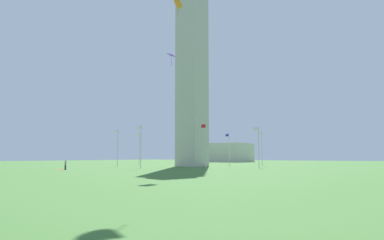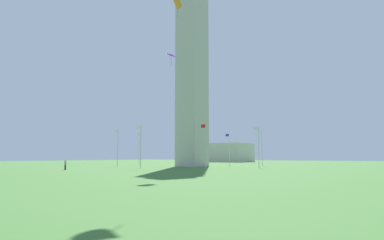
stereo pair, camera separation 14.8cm
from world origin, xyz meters
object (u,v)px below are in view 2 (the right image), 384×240
(person_gray_shirt, at_px, (65,165))
(obelisk_monument, at_px, (192,57))
(flagpole_n, at_px, (139,147))
(kite_orange_box, at_px, (178,3))
(flagpole_e, at_px, (141,144))
(flagpole_se, at_px, (206,144))
(flagpole_w, at_px, (229,148))
(flagpole_sw, at_px, (262,147))
(picnic_blanket_near_first_person, at_px, (60,170))
(kite_purple_diamond, at_px, (171,55))
(flagpole_nw, at_px, (182,148))
(distant_building, at_px, (216,153))
(flagpole_ne, at_px, (117,146))
(flagpole_s, at_px, (258,145))

(person_gray_shirt, bearing_deg, obelisk_monument, -30.91)
(flagpole_n, relative_size, kite_orange_box, 2.85)
(obelisk_monument, bearing_deg, flagpole_e, 89.80)
(flagpole_se, distance_m, flagpole_w, 30.71)
(flagpole_n, relative_size, flagpole_sw, 1.00)
(picnic_blanket_near_first_person, bearing_deg, flagpole_se, -136.35)
(flagpole_e, bearing_deg, flagpole_n, -45.00)
(kite_purple_diamond, bearing_deg, flagpole_nw, -56.23)
(flagpole_se, distance_m, distant_building, 88.65)
(flagpole_n, xyz_separation_m, distant_building, (17.76, -63.95, -0.77))
(flagpole_nw, xyz_separation_m, picnic_blanket_near_first_person, (-5.00, 41.16, -4.55))
(kite_orange_box, height_order, distant_building, kite_orange_box)
(flagpole_ne, height_order, flagpole_se, same)
(flagpole_n, bearing_deg, kite_orange_box, 141.90)
(person_gray_shirt, relative_size, picnic_blanket_near_first_person, 0.93)
(obelisk_monument, distance_m, flagpole_w, 26.62)
(distant_building, bearing_deg, flagpole_sw, 131.47)
(flagpole_nw, relative_size, kite_purple_diamond, 3.42)
(obelisk_monument, distance_m, kite_orange_box, 30.43)
(kite_purple_diamond, bearing_deg, person_gray_shirt, 52.02)
(flagpole_n, relative_size, flagpole_se, 1.00)
(person_gray_shirt, distance_m, kite_orange_box, 32.82)
(distant_building, bearing_deg, flagpole_e, 113.11)
(obelisk_monument, height_order, flagpole_sw, obelisk_monument)
(flagpole_ne, height_order, person_gray_shirt, flagpole_ne)
(flagpole_s, distance_m, flagpole_nw, 30.71)
(obelisk_monument, distance_m, flagpole_sw, 26.59)
(distant_building, bearing_deg, kite_purple_diamond, 117.16)
(picnic_blanket_near_first_person, bearing_deg, flagpole_ne, -74.19)
(obelisk_monument, relative_size, flagpole_se, 6.08)
(obelisk_monument, relative_size, kite_orange_box, 17.36)
(flagpole_ne, relative_size, flagpole_sw, 1.00)
(flagpole_n, distance_m, kite_orange_box, 46.66)
(flagpole_se, relative_size, flagpole_nw, 1.00)
(flagpole_se, xyz_separation_m, picnic_blanket_near_first_person, (18.51, 17.65, -4.55))
(distant_building, bearing_deg, flagpole_n, 105.52)
(flagpole_nw, height_order, distant_building, flagpole_nw)
(obelisk_monument, bearing_deg, picnic_blanket_near_first_person, 76.96)
(obelisk_monument, height_order, flagpole_se, obelisk_monument)
(flagpole_n, xyz_separation_m, picnic_blanket_near_first_person, (-9.87, 29.41, -4.55))
(flagpole_ne, xyz_separation_m, picnic_blanket_near_first_person, (-5.00, 17.65, -4.55))
(flagpole_sw, relative_size, kite_purple_diamond, 3.42)
(flagpole_nw, bearing_deg, flagpole_e, 112.50)
(kite_purple_diamond, bearing_deg, flagpole_s, -125.03)
(flagpole_ne, relative_size, kite_orange_box, 2.85)
(flagpole_se, bearing_deg, person_gray_shirt, 46.28)
(flagpole_s, height_order, flagpole_sw, same)
(flagpole_sw, xyz_separation_m, kite_purple_diamond, (5.63, 26.73, 16.83))
(flagpole_e, relative_size, picnic_blanket_near_first_person, 4.63)
(obelisk_monument, distance_m, picnic_blanket_near_first_person, 39.41)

